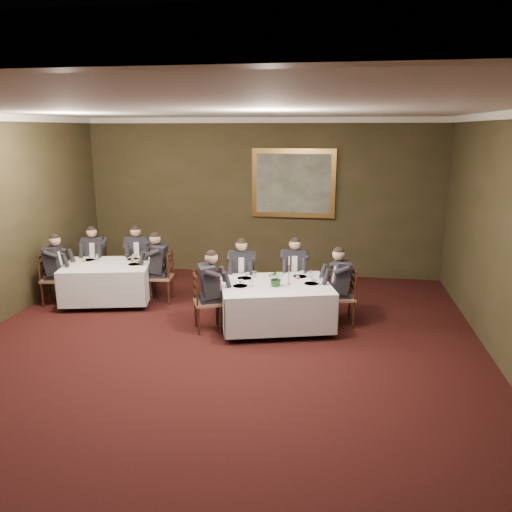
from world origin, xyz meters
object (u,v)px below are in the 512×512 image
(diner_sec_backleft, at_px, (95,266))
(diner_sec_endright, at_px, (161,276))
(diner_sec_backright, at_px, (138,265))
(painting, at_px, (293,183))
(diner_main_endleft, at_px, (207,301))
(centerpiece, at_px, (276,277))
(diner_main_backright, at_px, (294,281))
(chair_sec_backleft, at_px, (96,276))
(diner_main_backleft, at_px, (242,283))
(chair_main_backright, at_px, (294,293))
(chair_sec_endleft, at_px, (55,289))
(chair_main_endright, at_px, (342,308))
(table_main, at_px, (275,302))
(candlestick, at_px, (289,274))
(table_second, at_px, (108,280))
(diner_sec_endleft, at_px, (54,278))
(diner_main_endright, at_px, (342,296))
(chair_main_endleft, at_px, (207,314))
(chair_sec_backright, at_px, (138,275))
(chair_main_backleft, at_px, (242,294))

(diner_sec_backleft, height_order, diner_sec_endright, same)
(diner_sec_backright, relative_size, painting, 0.73)
(diner_main_endleft, relative_size, centerpiece, 4.48)
(diner_main_backright, distance_m, painting, 2.68)
(diner_sec_backright, bearing_deg, diner_main_backright, 149.39)
(chair_sec_backleft, bearing_deg, diner_main_backleft, 156.38)
(chair_main_backright, distance_m, diner_main_backright, 0.23)
(chair_sec_backleft, distance_m, chair_sec_endleft, 1.01)
(chair_main_endright, bearing_deg, table_main, 95.56)
(candlestick, bearing_deg, table_main, -176.68)
(painting, bearing_deg, diner_sec_backright, -153.47)
(diner_main_endleft, distance_m, candlestick, 1.41)
(table_second, bearing_deg, diner_sec_endleft, -167.18)
(diner_sec_backright, bearing_deg, diner_main_endleft, 115.82)
(diner_main_endleft, bearing_deg, table_second, -138.05)
(chair_main_endright, relative_size, candlestick, 2.04)
(table_main, height_order, diner_sec_endleft, diner_sec_endleft)
(chair_main_endright, bearing_deg, diner_sec_backleft, 67.66)
(centerpiece, bearing_deg, diner_sec_backright, 150.55)
(diner_main_backleft, distance_m, diner_main_endright, 1.86)
(diner_sec_endright, distance_m, candlestick, 2.76)
(diner_sec_backright, xyz_separation_m, diner_sec_endright, (0.74, -0.67, 0.00))
(diner_sec_backleft, xyz_separation_m, painting, (3.92, 1.73, 1.58))
(candlestick, xyz_separation_m, painting, (-0.22, 3.15, 1.15))
(chair_main_endright, xyz_separation_m, painting, (-1.10, 2.86, 1.81))
(chair_main_endleft, xyz_separation_m, diner_main_endleft, (0.01, 0.00, 0.23))
(chair_main_endleft, height_order, candlestick, candlestick)
(diner_main_endleft, bearing_deg, chair_sec_backright, -157.34)
(chair_main_backleft, relative_size, chair_main_endleft, 1.00)
(chair_main_backright, relative_size, chair_sec_endleft, 1.00)
(diner_main_endright, height_order, centerpiece, diner_main_endright)
(diner_main_endright, xyz_separation_m, diner_sec_endright, (-3.43, 0.66, 0.00))
(chair_main_endleft, xyz_separation_m, diner_sec_backright, (-1.97, 1.93, 0.23))
(chair_main_backright, height_order, diner_main_endleft, diner_main_endleft)
(table_main, relative_size, chair_sec_backleft, 2.10)
(table_main, distance_m, diner_main_endright, 1.13)
(table_second, xyz_separation_m, candlestick, (3.53, -0.72, 0.49))
(chair_sec_backleft, bearing_deg, painting, -167.88)
(diner_sec_backright, distance_m, diner_sec_endleft, 1.65)
(chair_main_endleft, xyz_separation_m, painting, (1.10, 3.46, 1.81))
(table_main, distance_m, diner_sec_backleft, 4.17)
(diner_main_endright, bearing_deg, chair_sec_backleft, 67.49)
(diner_sec_backright, relative_size, centerpiece, 4.48)
(diner_sec_backleft, bearing_deg, diner_sec_endleft, 56.08)
(chair_main_backright, relative_size, diner_main_endright, 0.74)
(diner_sec_endleft, bearing_deg, candlestick, 72.57)
(chair_main_backright, relative_size, diner_main_backright, 0.74)
(diner_main_backleft, bearing_deg, chair_main_backleft, -90.00)
(diner_sec_backleft, bearing_deg, chair_sec_endleft, 55.53)
(table_second, relative_size, diner_sec_endright, 1.37)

